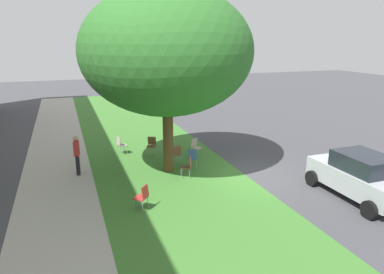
{
  "coord_description": "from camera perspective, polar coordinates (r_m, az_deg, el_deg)",
  "views": [
    {
      "loc": [
        -12.07,
        7.05,
        5.51
      ],
      "look_at": [
        2.6,
        1.7,
        1.17
      ],
      "focal_mm": 33.24,
      "sensor_mm": 36.0,
      "label": 1
    }
  ],
  "objects": [
    {
      "name": "ground",
      "position": [
        15.02,
        9.58,
        -6.21
      ],
      "size": [
        80.0,
        80.0,
        0.0
      ],
      "primitive_type": "plane",
      "color": "#424247"
    },
    {
      "name": "grass_verge",
      "position": [
        13.81,
        -2.18,
        -7.97
      ],
      "size": [
        48.0,
        6.0,
        0.01
      ],
      "primitive_type": "cube",
      "color": "#3D752D",
      "rests_on": "ground"
    },
    {
      "name": "sidewalk_strip",
      "position": [
        13.28,
        -20.86,
        -10.06
      ],
      "size": [
        48.0,
        2.8,
        0.01
      ],
      "primitive_type": "cube",
      "color": "#ADA89E",
      "rests_on": "ground"
    },
    {
      "name": "street_tree",
      "position": [
        14.43,
        -4.1,
        13.44
      ],
      "size": [
        6.85,
        6.85,
        7.53
      ],
      "color": "brown",
      "rests_on": "ground"
    },
    {
      "name": "chair_0",
      "position": [
        14.53,
        -0.68,
        -4.55
      ],
      "size": [
        0.57,
        0.57,
        0.88
      ],
      "color": "brown",
      "rests_on": "ground"
    },
    {
      "name": "chair_1",
      "position": [
        11.95,
        -7.97,
        -9.31
      ],
      "size": [
        0.59,
        0.59,
        0.88
      ],
      "color": "#B7332D",
      "rests_on": "ground"
    },
    {
      "name": "chair_2",
      "position": [
        17.08,
        0.58,
        -1.46
      ],
      "size": [
        0.56,
        0.56,
        0.88
      ],
      "color": "#ADA393",
      "rests_on": "ground"
    },
    {
      "name": "chair_3",
      "position": [
        16.04,
        -2.58,
        -2.61
      ],
      "size": [
        0.49,
        0.49,
        0.88
      ],
      "color": "brown",
      "rests_on": "ground"
    },
    {
      "name": "chair_4",
      "position": [
        17.46,
        -6.51,
        -1.18
      ],
      "size": [
        0.55,
        0.55,
        0.88
      ],
      "color": "brown",
      "rests_on": "ground"
    },
    {
      "name": "chair_5",
      "position": [
        17.75,
        -11.35,
        -1.11
      ],
      "size": [
        0.51,
        0.52,
        0.88
      ],
      "color": "#ADA393",
      "rests_on": "ground"
    },
    {
      "name": "chair_6",
      "position": [
        15.52,
        0.04,
        -3.23
      ],
      "size": [
        0.52,
        0.52,
        0.88
      ],
      "color": "#335184",
      "rests_on": "ground"
    },
    {
      "name": "parked_car",
      "position": [
        13.96,
        25.34,
        -5.59
      ],
      "size": [
        3.7,
        1.92,
        1.65
      ],
      "color": "#ADB2B7",
      "rests_on": "ground"
    },
    {
      "name": "pedestrian_0",
      "position": [
        15.44,
        -17.99,
        -2.52
      ],
      "size": [
        0.39,
        0.26,
        1.69
      ],
      "color": "black",
      "rests_on": "ground"
    }
  ]
}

